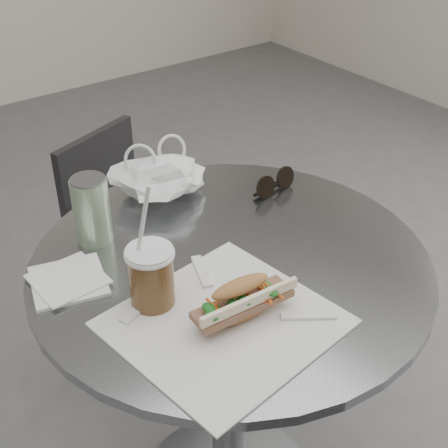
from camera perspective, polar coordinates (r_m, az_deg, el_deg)
cafe_table at (r=1.36m, az=0.54°, el=-12.47°), size 0.76×0.76×0.74m
chair_far at (r=1.88m, az=-7.52°, el=-3.57°), size 0.39×0.42×0.71m
sandwich_paper at (r=1.04m, az=-0.00°, el=-9.00°), size 0.37×0.36×0.00m
banh_mi at (r=1.03m, az=1.63°, el=-7.00°), size 0.22×0.10×0.07m
iced_coffee at (r=1.05m, az=-6.68°, el=-4.76°), size 0.08×0.08×0.24m
sunglasses at (r=1.38m, az=4.64°, el=3.67°), size 0.12×0.04×0.05m
plastic_bag at (r=1.35m, az=-5.70°, el=4.10°), size 0.23×0.21×0.10m
napkin_stack at (r=1.15m, az=-14.05°, el=-5.03°), size 0.16×0.16×0.01m
drink_can at (r=1.22m, az=-12.01°, el=1.28°), size 0.07×0.07×0.14m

